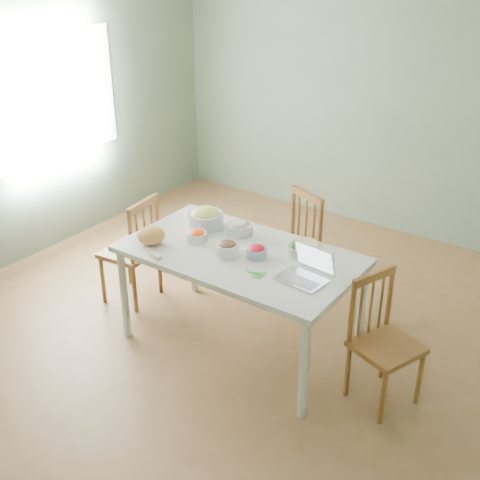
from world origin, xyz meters
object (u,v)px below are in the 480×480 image
Objects in this scene: dining_table at (240,299)px; bread_boule at (151,235)px; chair_left at (129,249)px; laptop at (302,266)px; chair_right at (387,344)px; bowl_squash at (205,217)px; chair_far at (288,250)px.

bread_boule is (-0.62, -0.26, 0.47)m from dining_table.
chair_left is 1.81m from laptop.
bowl_squash reaches higher than chair_right.
chair_left is 0.83m from bowl_squash.
dining_table is 0.78m from laptop.
bowl_squash is 0.89× the size of laptop.
bread_boule is 1.21m from laptop.
chair_left is at bearing -165.68° from bowl_squash.
chair_far is 1.16m from laptop.
bowl_squash is (0.15, 0.46, 0.02)m from bread_boule.
bowl_squash is at bearing 97.82° from chair_left.
chair_far is 1.43m from chair_right.
chair_far is 1.05× the size of chair_right.
chair_left is 0.74m from bread_boule.
laptop reaches higher than bowl_squash.
chair_far is 1.26m from bread_boule.
dining_table is 6.13× the size of bowl_squash.
bread_boule is (-0.57, -1.05, 0.39)m from chair_far.
dining_table is 1.80× the size of chair_left.
chair_far is 1.01× the size of chair_left.
chair_far is 3.44× the size of bowl_squash.
dining_table is 5.44× the size of laptop.
dining_table is 0.83m from bread_boule.
dining_table is 0.79m from chair_far.
bread_boule reaches higher than dining_table.
chair_left is 4.69× the size of bread_boule.
chair_far is 1.36m from chair_left.
laptop is at bearing -9.36° from dining_table.
laptop is (1.05, -0.29, 0.03)m from bowl_squash.
laptop reaches higher than dining_table.
chair_far is 0.83m from bowl_squash.
chair_left is (-1.13, -0.76, -0.01)m from chair_far.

